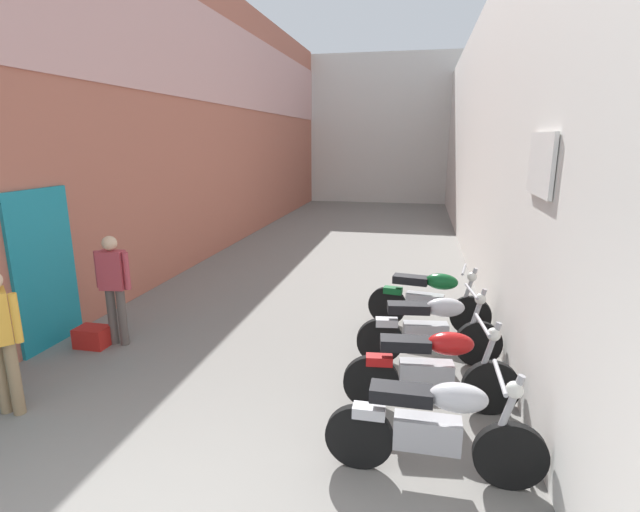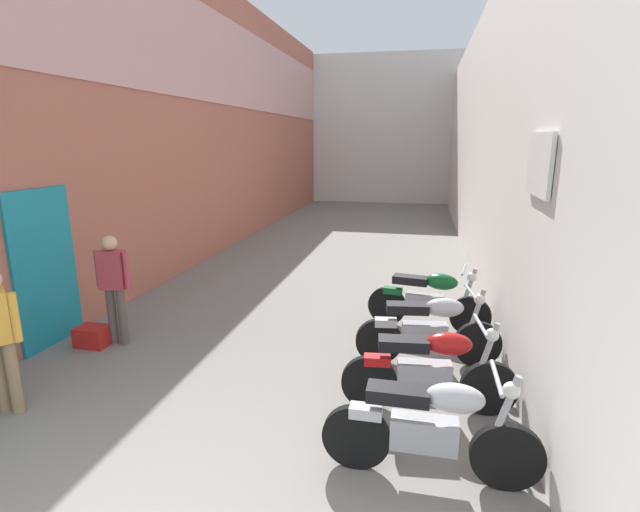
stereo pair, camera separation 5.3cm
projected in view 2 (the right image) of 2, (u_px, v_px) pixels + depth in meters
name	position (u px, v px, depth m)	size (l,w,h in m)	color
ground_plane	(328.00, 270.00, 10.53)	(36.03, 36.03, 0.00)	slate
building_left	(219.00, 120.00, 12.27)	(0.45, 20.03, 6.61)	#B76651
building_right	(482.00, 141.00, 11.08)	(0.45, 20.03, 5.61)	silver
building_far_end	(383.00, 130.00, 22.11)	(9.18, 2.00, 6.54)	silver
motorcycle_nearest	(432.00, 426.00, 3.96)	(1.85, 0.58, 1.04)	black
motorcycle_second	(430.00, 368.00, 4.97)	(1.85, 0.58, 1.04)	black
motorcycle_third	(429.00, 328.00, 6.02)	(1.84, 0.58, 1.04)	black
motorcycle_fourth	(429.00, 298.00, 7.14)	(1.84, 0.58, 1.04)	black
pedestrian_by_doorway	(0.00, 331.00, 4.85)	(0.52, 0.37, 1.57)	#8C7251
pedestrian_mid_alley	(114.00, 282.00, 6.55)	(0.52, 0.24, 1.57)	#564C47
plastic_crate	(93.00, 336.00, 6.66)	(0.44, 0.32, 0.28)	red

